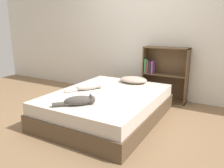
{
  "coord_description": "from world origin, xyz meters",
  "views": [
    {
      "loc": [
        1.61,
        -2.71,
        1.36
      ],
      "look_at": [
        0.0,
        0.15,
        0.5
      ],
      "focal_mm": 35.0,
      "sensor_mm": 36.0,
      "label": 1
    }
  ],
  "objects_px": {
    "bed": "(107,105)",
    "cat_light": "(90,86)",
    "cat_dark": "(80,101)",
    "bookshelf": "(164,73)",
    "pillow": "(133,80)"
  },
  "relations": [
    {
      "from": "bed",
      "to": "cat_light",
      "type": "relative_size",
      "value": 3.44
    },
    {
      "from": "bed",
      "to": "cat_dark",
      "type": "bearing_deg",
      "value": -92.37
    },
    {
      "from": "cat_light",
      "to": "bookshelf",
      "type": "height_order",
      "value": "bookshelf"
    },
    {
      "from": "cat_light",
      "to": "cat_dark",
      "type": "bearing_deg",
      "value": -123.73
    },
    {
      "from": "pillow",
      "to": "cat_dark",
      "type": "height_order",
      "value": "cat_dark"
    },
    {
      "from": "bed",
      "to": "cat_light",
      "type": "bearing_deg",
      "value": 177.83
    },
    {
      "from": "cat_dark",
      "to": "bed",
      "type": "bearing_deg",
      "value": 43.84
    },
    {
      "from": "bookshelf",
      "to": "bed",
      "type": "bearing_deg",
      "value": -110.39
    },
    {
      "from": "pillow",
      "to": "cat_light",
      "type": "height_order",
      "value": "cat_light"
    },
    {
      "from": "bed",
      "to": "pillow",
      "type": "relative_size",
      "value": 3.97
    },
    {
      "from": "pillow",
      "to": "cat_dark",
      "type": "bearing_deg",
      "value": -94.84
    },
    {
      "from": "cat_light",
      "to": "bookshelf",
      "type": "distance_m",
      "value": 1.5
    },
    {
      "from": "bed",
      "to": "cat_dark",
      "type": "xyz_separation_m",
      "value": [
        -0.03,
        -0.63,
        0.26
      ]
    },
    {
      "from": "pillow",
      "to": "cat_light",
      "type": "bearing_deg",
      "value": -118.93
    },
    {
      "from": "bed",
      "to": "bookshelf",
      "type": "relative_size",
      "value": 1.93
    }
  ]
}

